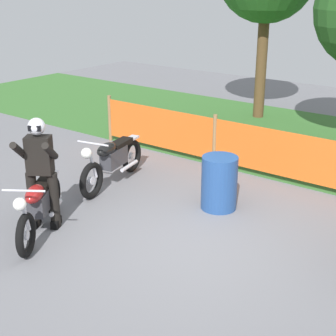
{
  "coord_description": "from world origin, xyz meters",
  "views": [
    {
      "loc": [
        3.54,
        -5.24,
        3.51
      ],
      "look_at": [
        -0.62,
        0.27,
        0.9
      ],
      "focal_mm": 53.66,
      "sensor_mm": 36.0,
      "label": 1
    }
  ],
  "objects": [
    {
      "name": "ground",
      "position": [
        0.0,
        0.0,
        -0.01
      ],
      "size": [
        24.0,
        24.0,
        0.02
      ],
      "primitive_type": "cube",
      "color": "slate"
    },
    {
      "name": "grass_verge",
      "position": [
        0.0,
        5.47,
        0.01
      ],
      "size": [
        24.0,
        5.24,
        0.01
      ],
      "primitive_type": "cube",
      "color": "#386B2D",
      "rests_on": "ground"
    },
    {
      "name": "barrier_fence",
      "position": [
        -0.0,
        2.85,
        0.54
      ],
      "size": [
        8.53,
        0.08,
        1.05
      ],
      "color": "olive",
      "rests_on": "ground"
    },
    {
      "name": "motorcycle_trailing",
      "position": [
        -2.35,
        0.92,
        0.47
      ],
      "size": [
        0.68,
        2.02,
        0.96
      ],
      "rotation": [
        0.0,
        0.0,
        -1.36
      ],
      "color": "black",
      "rests_on": "ground"
    },
    {
      "name": "motorcycle_third",
      "position": [
        -1.92,
        -1.09,
        0.45
      ],
      "size": [
        1.18,
        1.68,
        0.93
      ],
      "rotation": [
        0.0,
        0.0,
        -0.98
      ],
      "color": "black",
      "rests_on": "ground"
    },
    {
      "name": "rider_third",
      "position": [
        -2.02,
        -0.94,
        0.92
      ],
      "size": [
        0.72,
        0.73,
        1.69
      ],
      "rotation": [
        0.0,
        0.0,
        -0.98
      ],
      "color": "black",
      "rests_on": "ground"
    },
    {
      "name": "spare_drum",
      "position": [
        -0.29,
        1.21,
        0.44
      ],
      "size": [
        0.58,
        0.58,
        0.88
      ],
      "primitive_type": "cylinder",
      "color": "navy",
      "rests_on": "ground"
    }
  ]
}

